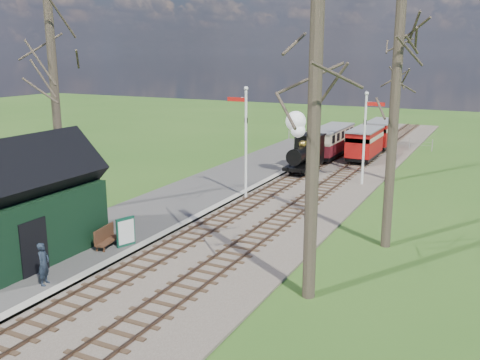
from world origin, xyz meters
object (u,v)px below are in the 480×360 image
at_px(red_carriage_a, 364,143).
at_px(person, 44,264).
at_px(semaphore_near, 245,135).
at_px(semaphore_far, 366,131).
at_px(station_shed, 23,206).
at_px(coach, 331,140).
at_px(red_carriage_b, 381,134).
at_px(bench, 106,237).
at_px(locomotive, 303,146).
at_px(sign_board, 126,232).

distance_m(red_carriage_a, person, 27.23).
relative_size(semaphore_near, semaphore_far, 1.09).
bearing_deg(red_carriage_a, station_shed, -105.23).
xyz_separation_m(semaphore_far, coach, (-4.37, 7.36, -1.93)).
bearing_deg(red_carriage_b, person, -97.72).
distance_m(bench, person, 3.91).
relative_size(red_carriage_a, person, 3.07).
relative_size(locomotive, person, 2.76).
height_order(semaphore_far, bench, semaphore_far).
height_order(station_shed, coach, station_shed).
bearing_deg(semaphore_near, station_shed, -106.38).
bearing_deg(red_carriage_a, sign_board, -100.67).
bearing_deg(person, semaphore_far, -36.33).
bearing_deg(sign_board, red_carriage_b, 81.38).
bearing_deg(semaphore_near, red_carriage_b, 79.86).
distance_m(locomotive, person, 20.94).
bearing_deg(red_carriage_a, semaphore_near, -104.18).
distance_m(station_shed, semaphore_far, 20.01).
bearing_deg(red_carriage_a, person, -99.28).
relative_size(station_shed, person, 4.19).
bearing_deg(sign_board, bench, -150.45).
relative_size(semaphore_near, bench, 4.13).
bearing_deg(red_carriage_b, locomotive, -102.76).
relative_size(station_shed, bench, 4.19).
bearing_deg(bench, sign_board, 29.55).
height_order(coach, sign_board, coach).
relative_size(semaphore_near, locomotive, 1.50).
relative_size(coach, sign_board, 5.46).
distance_m(semaphore_far, locomotive, 4.79).
distance_m(coach, bench, 23.18).
xyz_separation_m(semaphore_near, coach, (0.77, 13.36, -2.20)).
xyz_separation_m(sign_board, person, (-0.13, -4.25, 0.14)).
bearing_deg(locomotive, semaphore_far, -16.58).
xyz_separation_m(semaphore_near, bench, (-1.60, -9.68, -3.03)).
bearing_deg(semaphore_near, person, -94.32).
xyz_separation_m(semaphore_far, person, (-6.16, -19.53, -2.40)).
bearing_deg(semaphore_near, semaphore_far, 49.40).
xyz_separation_m(semaphore_far, red_carriage_b, (-1.77, 12.84, -1.98)).
relative_size(red_carriage_a, red_carriage_b, 1.00).
xyz_separation_m(semaphore_far, bench, (-6.74, -15.68, -2.76)).
relative_size(semaphore_far, bench, 3.80).
height_order(semaphore_near, red_carriage_a, semaphore_near).
relative_size(station_shed, red_carriage_a, 1.36).
height_order(station_shed, semaphore_near, semaphore_near).
xyz_separation_m(station_shed, red_carriage_b, (6.90, 30.84, -0.89)).
height_order(red_carriage_a, red_carriage_b, same).
distance_m(coach, red_carriage_b, 6.06).
distance_m(red_carriage_b, bench, 28.96).
distance_m(red_carriage_a, sign_board, 23.02).
bearing_deg(semaphore_far, station_shed, -115.72).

